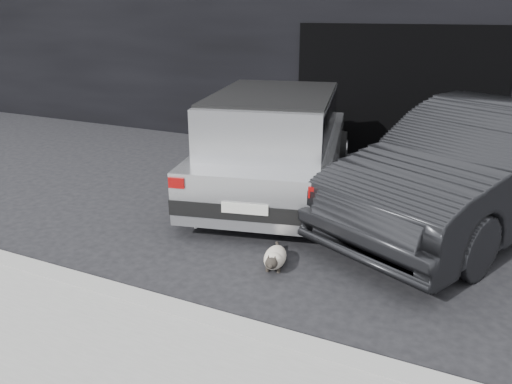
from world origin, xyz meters
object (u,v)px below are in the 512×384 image
at_px(second_car, 479,166).
at_px(cat_siamese, 275,258).
at_px(cat_white, 208,215).
at_px(silver_hatchback, 275,138).

bearing_deg(second_car, cat_siamese, -105.63).
height_order(cat_siamese, cat_white, cat_white).
height_order(silver_hatchback, second_car, second_car).
xyz_separation_m(second_car, cat_white, (-3.31, -1.65, -0.68)).
height_order(silver_hatchback, cat_white, silver_hatchback).
distance_m(silver_hatchback, second_car, 3.04).
height_order(silver_hatchback, cat_siamese, silver_hatchback).
relative_size(second_car, cat_siamese, 6.90).
bearing_deg(silver_hatchback, cat_siamese, -79.90).
xyz_separation_m(cat_siamese, cat_white, (-1.32, 0.72, 0.04)).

